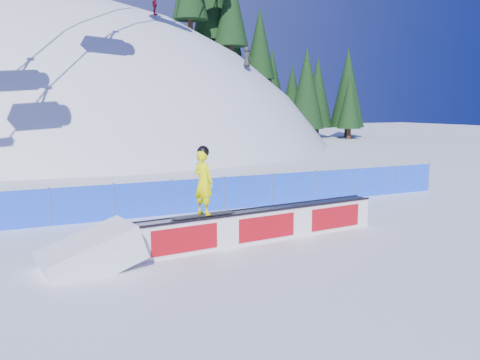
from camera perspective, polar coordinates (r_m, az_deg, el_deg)
name	(u,v)px	position (r m, az deg, el deg)	size (l,w,h in m)	color
ground	(258,241)	(15.11, 1.98, -6.47)	(160.00, 160.00, 0.00)	white
snow_hill	(64,319)	(59.45, -18.25, -13.95)	(64.00, 64.00, 64.00)	white
treeline	(290,65)	(63.03, 5.38, 12.15)	(23.11, 12.45, 19.00)	#322014
safety_fence	(198,195)	(18.99, -4.45, -1.66)	(22.05, 0.05, 1.30)	blue
rail_box	(262,225)	(14.97, 2.36, -4.82)	(7.74, 1.34, 0.93)	white
snow_ramp	(91,269)	(13.06, -15.61, -9.10)	(2.19, 1.46, 0.82)	white
snowboarder	(203,182)	(13.77, -3.93, -0.17)	(1.77, 0.72, 1.82)	black
distant_skiers	(85,7)	(44.42, -16.16, 17.28)	(20.77, 7.92, 7.49)	black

